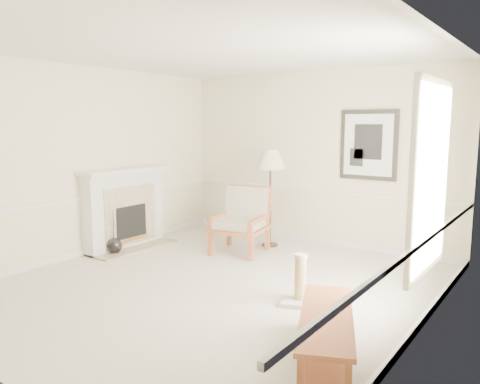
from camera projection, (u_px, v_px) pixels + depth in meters
name	position (u px, v px, depth m)	size (l,w,h in m)	color
ground	(214.00, 285.00, 5.95)	(5.50, 5.50, 0.00)	silver
room	(225.00, 137.00, 5.66)	(5.04, 5.54, 2.92)	#F1E6BC
fireplace	(125.00, 209.00, 7.69)	(0.64, 1.64, 1.31)	white
floor_vase	(114.00, 246.00, 7.32)	(0.24, 0.24, 0.72)	black
armchair	(242.00, 217.00, 7.46)	(0.92, 0.97, 1.03)	brown
floor_lamp	(271.00, 162.00, 7.66)	(0.56, 0.56, 1.61)	black
bench	(326.00, 330.00, 4.00)	(1.00, 1.52, 0.42)	brown
scratching_post	(300.00, 288.00, 5.32)	(0.52, 0.52, 0.58)	beige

